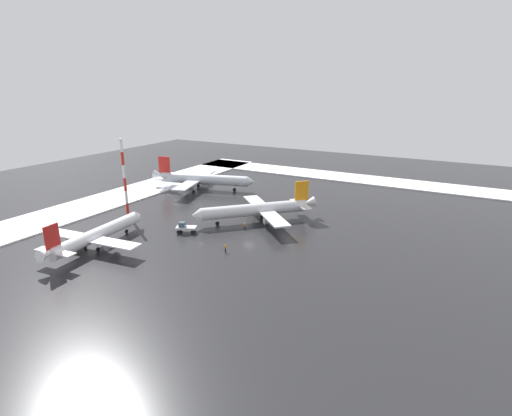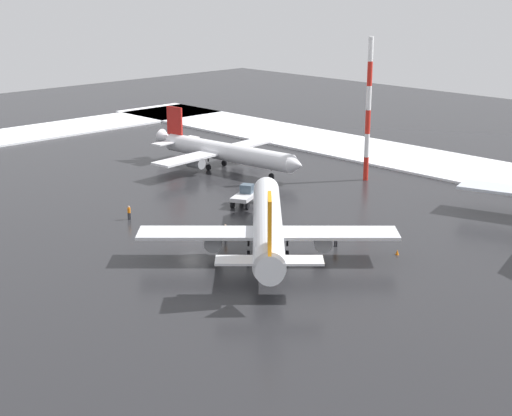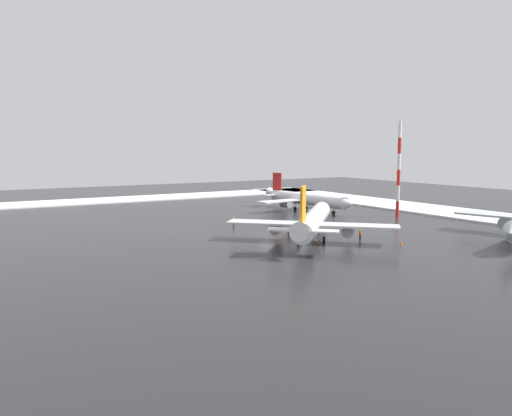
% 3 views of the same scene
% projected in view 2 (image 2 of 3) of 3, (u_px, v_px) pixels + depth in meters
% --- Properties ---
extents(ground_plane, '(240.00, 240.00, 0.00)m').
position_uv_depth(ground_plane, '(191.00, 239.00, 86.08)').
color(ground_plane, '#232326').
extents(snow_bank_far, '(152.00, 16.00, 0.36)m').
position_uv_depth(snow_bank_far, '(445.00, 165.00, 119.38)').
color(snow_bank_far, white).
rests_on(snow_bank_far, ground_plane).
extents(airplane_parked_starboard, '(25.19, 24.74, 9.47)m').
position_uv_depth(airplane_parked_starboard, '(268.00, 225.00, 80.78)').
color(airplane_parked_starboard, silver).
rests_on(airplane_parked_starboard, ground_plane).
extents(airplane_parked_portside, '(28.29, 23.53, 8.40)m').
position_uv_depth(airplane_parked_portside, '(224.00, 152.00, 116.38)').
color(airplane_parked_portside, white).
rests_on(airplane_parked_portside, ground_plane).
extents(pushback_tug, '(4.00, 5.10, 2.50)m').
position_uv_depth(pushback_tug, '(245.00, 195.00, 98.77)').
color(pushback_tug, silver).
rests_on(pushback_tug, ground_plane).
extents(ground_crew_beside_wing, '(0.36, 0.36, 1.71)m').
position_uv_depth(ground_crew_beside_wing, '(336.00, 238.00, 83.44)').
color(ground_crew_beside_wing, black).
rests_on(ground_crew_beside_wing, ground_plane).
extents(ground_crew_near_tug, '(0.36, 0.36, 1.71)m').
position_uv_depth(ground_crew_near_tug, '(129.00, 212.00, 92.77)').
color(ground_crew_near_tug, black).
rests_on(ground_crew_near_tug, ground_plane).
extents(ground_crew_by_nose_gear, '(0.36, 0.36, 1.71)m').
position_uv_depth(ground_crew_by_nose_gear, '(225.00, 231.00, 85.77)').
color(ground_crew_by_nose_gear, black).
rests_on(ground_crew_by_nose_gear, ground_plane).
extents(antenna_mast, '(0.70, 0.70, 20.00)m').
position_uv_depth(antenna_mast, '(368.00, 110.00, 108.46)').
color(antenna_mast, red).
rests_on(antenna_mast, ground_plane).
extents(traffic_cone_near_nose, '(0.36, 0.36, 0.55)m').
position_uv_depth(traffic_cone_near_nose, '(312.00, 230.00, 88.17)').
color(traffic_cone_near_nose, orange).
rests_on(traffic_cone_near_nose, ground_plane).
extents(traffic_cone_mid_line, '(0.36, 0.36, 0.55)m').
position_uv_depth(traffic_cone_mid_line, '(278.00, 259.00, 79.27)').
color(traffic_cone_mid_line, orange).
rests_on(traffic_cone_mid_line, ground_plane).
extents(traffic_cone_wingtip_side, '(0.36, 0.36, 0.55)m').
position_uv_depth(traffic_cone_wingtip_side, '(397.00, 252.00, 81.19)').
color(traffic_cone_wingtip_side, orange).
rests_on(traffic_cone_wingtip_side, ground_plane).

